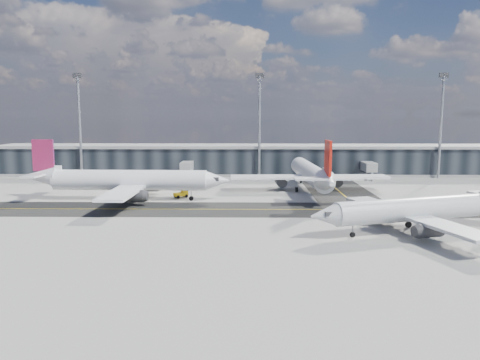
{
  "coord_description": "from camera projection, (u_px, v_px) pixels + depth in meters",
  "views": [
    {
      "loc": [
        -3.44,
        -82.18,
        17.78
      ],
      "look_at": [
        -4.77,
        8.17,
        5.0
      ],
      "focal_mm": 35.0,
      "sensor_mm": 36.0,
      "label": 1
    }
  ],
  "objects": [
    {
      "name": "service_van",
      "position": [
        328.0,
        177.0,
        126.98
      ],
      "size": [
        4.1,
        6.19,
        1.58
      ],
      "primitive_type": "imported",
      "rotation": [
        0.0,
        0.0,
        0.28
      ],
      "color": "white",
      "rests_on": "ground"
    },
    {
      "name": "terminal_concourse",
      "position": [
        259.0,
        161.0,
        137.61
      ],
      "size": [
        152.0,
        19.8,
        8.8
      ],
      "color": "black",
      "rests_on": "ground"
    },
    {
      "name": "taxiway_lanes",
      "position": [
        283.0,
        203.0,
        94.37
      ],
      "size": [
        180.0,
        63.0,
        0.03
      ],
      "color": "black",
      "rests_on": "ground"
    },
    {
      "name": "floodlight_masts",
      "position": [
        259.0,
        122.0,
        129.14
      ],
      "size": [
        102.5,
        0.7,
        28.9
      ],
      "color": "gray",
      "rests_on": "ground"
    },
    {
      "name": "baggage_tug",
      "position": [
        182.0,
        193.0,
        100.25
      ],
      "size": [
        3.21,
        2.81,
        1.84
      ],
      "rotation": [
        0.0,
        0.0,
        -0.97
      ],
      "color": "yellow",
      "rests_on": "ground"
    },
    {
      "name": "airliner_redtail",
      "position": [
        311.0,
        174.0,
        107.15
      ],
      "size": [
        36.86,
        43.28,
        12.83
      ],
      "rotation": [
        0.0,
        0.0,
        0.05
      ],
      "color": "white",
      "rests_on": "ground"
    },
    {
      "name": "airliner_near",
      "position": [
        419.0,
        209.0,
        70.66
      ],
      "size": [
        34.96,
        30.15,
        10.59
      ],
      "rotation": [
        0.0,
        0.0,
        1.89
      ],
      "color": "#BBBDC0",
      "rests_on": "ground"
    },
    {
      "name": "airliner_af",
      "position": [
        127.0,
        180.0,
        96.71
      ],
      "size": [
        42.42,
        36.09,
        12.59
      ],
      "rotation": [
        0.0,
        0.0,
        -1.59
      ],
      "color": "white",
      "rests_on": "ground"
    },
    {
      "name": "ground",
      "position": [
        266.0,
        214.0,
        83.8
      ],
      "size": [
        300.0,
        300.0,
        0.0
      ],
      "primitive_type": "plane",
      "color": "gray",
      "rests_on": "ground"
    }
  ]
}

